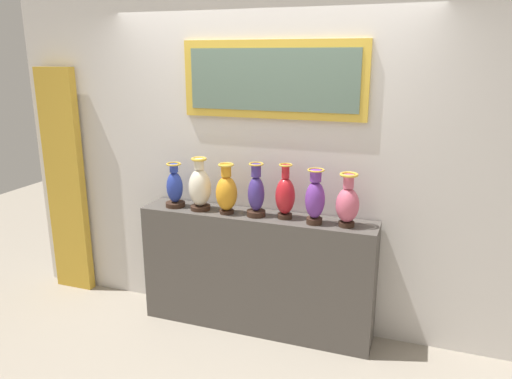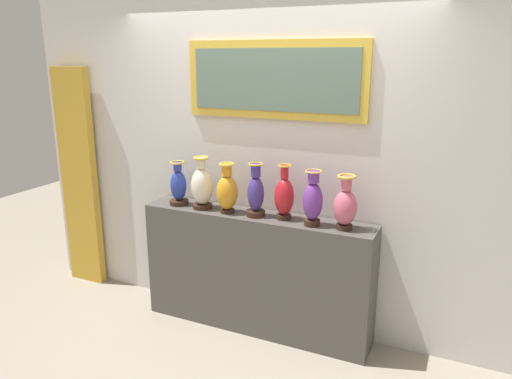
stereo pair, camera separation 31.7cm
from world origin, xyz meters
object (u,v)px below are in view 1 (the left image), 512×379
object	(u,v)px
vase_crimson	(285,195)
vase_rose	(348,203)
vase_ivory	(200,187)
vase_cobalt	(175,188)
vase_amber	(226,192)
vase_violet	(315,199)
vase_indigo	(256,194)

from	to	relation	value
vase_crimson	vase_rose	distance (m)	0.47
vase_ivory	vase_cobalt	bearing A→B (deg)	178.49
vase_cobalt	vase_amber	bearing A→B (deg)	-2.79
vase_violet	vase_rose	bearing A→B (deg)	5.33
vase_cobalt	vase_indigo	distance (m)	0.70
vase_amber	vase_rose	xyz separation A→B (m)	(0.93, 0.01, -0.00)
vase_ivory	vase_violet	bearing A→B (deg)	-1.47
vase_cobalt	vase_indigo	size ratio (longest dim) A/B	0.87
vase_cobalt	vase_crimson	distance (m)	0.93
vase_indigo	vase_amber	bearing A→B (deg)	-176.00
vase_indigo	vase_rose	bearing A→B (deg)	-0.20
vase_violet	vase_rose	size ratio (longest dim) A/B	1.04
vase_cobalt	vase_indigo	bearing A→B (deg)	-0.49
vase_cobalt	vase_violet	bearing A→B (deg)	-1.48
vase_cobalt	vase_rose	bearing A→B (deg)	-0.34
vase_indigo	vase_crimson	world-z (taller)	vase_crimson
vase_ivory	vase_rose	distance (m)	1.17
vase_ivory	vase_amber	distance (m)	0.24
vase_indigo	vase_cobalt	bearing A→B (deg)	179.51
vase_cobalt	vase_rose	xyz separation A→B (m)	(1.40, -0.01, 0.02)
vase_ivory	vase_crimson	distance (m)	0.70
vase_indigo	vase_crimson	bearing A→B (deg)	5.91
vase_amber	vase_violet	bearing A→B (deg)	-0.61
vase_amber	vase_crimson	size ratio (longest dim) A/B	0.95
vase_cobalt	vase_crimson	xyz separation A→B (m)	(0.93, 0.02, 0.02)
vase_amber	vase_indigo	world-z (taller)	vase_indigo
vase_ivory	vase_amber	bearing A→B (deg)	-4.03
vase_rose	vase_violet	bearing A→B (deg)	-174.67
vase_crimson	vase_violet	bearing A→B (deg)	-11.17
vase_indigo	vase_violet	size ratio (longest dim) A/B	1.01
vase_amber	vase_rose	bearing A→B (deg)	0.88
vase_amber	vase_rose	world-z (taller)	vase_amber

